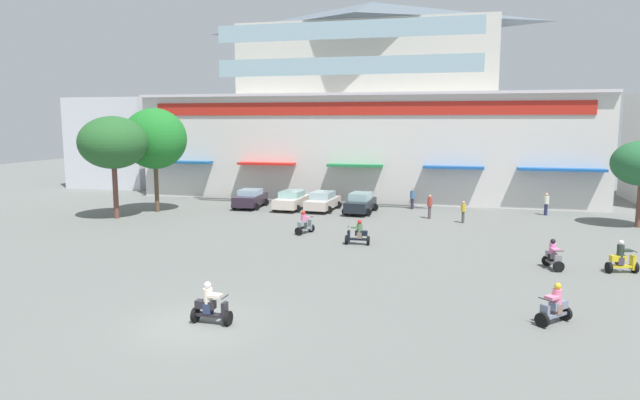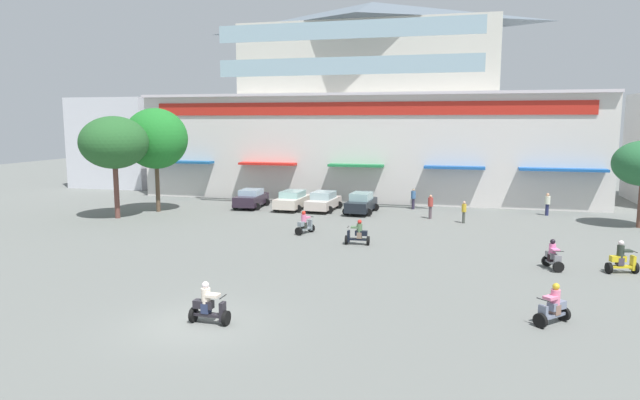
{
  "view_description": "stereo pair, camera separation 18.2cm",
  "coord_description": "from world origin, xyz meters",
  "px_view_note": "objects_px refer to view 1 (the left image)",
  "views": [
    {
      "loc": [
        8.79,
        -17.26,
        7.12
      ],
      "look_at": [
        0.73,
        14.53,
        2.44
      ],
      "focal_mm": 31.55,
      "sensor_mm": 36.0,
      "label": 1
    },
    {
      "loc": [
        8.97,
        -17.22,
        7.12
      ],
      "look_at": [
        0.73,
        14.53,
        2.44
      ],
      "focal_mm": 31.55,
      "sensor_mm": 36.0,
      "label": 2
    }
  ],
  "objects_px": {
    "plaza_tree_2": "(113,143)",
    "parked_car_0": "(250,198)",
    "scooter_rider_3": "(305,224)",
    "pedestrian_3": "(412,197)",
    "scooter_rider_4": "(211,307)",
    "pedestrian_0": "(546,203)",
    "scooter_rider_5": "(622,259)",
    "scooter_rider_2": "(555,307)",
    "pedestrian_1": "(463,211)",
    "scooter_rider_1": "(358,234)",
    "plaza_tree_0": "(155,139)",
    "parked_car_1": "(292,200)",
    "parked_car_2": "(323,201)",
    "scooter_rider_0": "(553,257)",
    "pedestrian_2": "(430,205)",
    "parked_car_3": "(360,203)"
  },
  "relations": [
    {
      "from": "scooter_rider_2",
      "to": "pedestrian_1",
      "type": "bearing_deg",
      "value": 99.2
    },
    {
      "from": "plaza_tree_0",
      "to": "pedestrian_0",
      "type": "bearing_deg",
      "value": 11.05
    },
    {
      "from": "scooter_rider_4",
      "to": "scooter_rider_5",
      "type": "distance_m",
      "value": 19.19
    },
    {
      "from": "parked_car_0",
      "to": "scooter_rider_2",
      "type": "relative_size",
      "value": 2.71
    },
    {
      "from": "parked_car_2",
      "to": "pedestrian_1",
      "type": "height_order",
      "value": "pedestrian_1"
    },
    {
      "from": "parked_car_3",
      "to": "scooter_rider_4",
      "type": "bearing_deg",
      "value": -92.1
    },
    {
      "from": "parked_car_0",
      "to": "parked_car_3",
      "type": "height_order",
      "value": "parked_car_3"
    },
    {
      "from": "scooter_rider_1",
      "to": "pedestrian_1",
      "type": "height_order",
      "value": "pedestrian_1"
    },
    {
      "from": "parked_car_0",
      "to": "parked_car_3",
      "type": "relative_size",
      "value": 0.93
    },
    {
      "from": "plaza_tree_0",
      "to": "pedestrian_3",
      "type": "distance_m",
      "value": 20.79
    },
    {
      "from": "pedestrian_1",
      "to": "pedestrian_3",
      "type": "height_order",
      "value": "pedestrian_3"
    },
    {
      "from": "scooter_rider_1",
      "to": "scooter_rider_3",
      "type": "relative_size",
      "value": 0.94
    },
    {
      "from": "pedestrian_0",
      "to": "pedestrian_3",
      "type": "distance_m",
      "value": 10.04
    },
    {
      "from": "parked_car_0",
      "to": "scooter_rider_3",
      "type": "relative_size",
      "value": 2.56
    },
    {
      "from": "plaza_tree_2",
      "to": "parked_car_0",
      "type": "bearing_deg",
      "value": 42.59
    },
    {
      "from": "scooter_rider_0",
      "to": "plaza_tree_0",
      "type": "bearing_deg",
      "value": 158.8
    },
    {
      "from": "scooter_rider_0",
      "to": "scooter_rider_4",
      "type": "distance_m",
      "value": 16.79
    },
    {
      "from": "parked_car_2",
      "to": "scooter_rider_5",
      "type": "distance_m",
      "value": 23.06
    },
    {
      "from": "scooter_rider_4",
      "to": "pedestrian_0",
      "type": "bearing_deg",
      "value": 61.74
    },
    {
      "from": "parked_car_1",
      "to": "scooter_rider_4",
      "type": "height_order",
      "value": "scooter_rider_4"
    },
    {
      "from": "scooter_rider_0",
      "to": "scooter_rider_2",
      "type": "relative_size",
      "value": 0.99
    },
    {
      "from": "parked_car_0",
      "to": "scooter_rider_3",
      "type": "bearing_deg",
      "value": -51.76
    },
    {
      "from": "plaza_tree_0",
      "to": "scooter_rider_5",
      "type": "bearing_deg",
      "value": -19.26
    },
    {
      "from": "scooter_rider_5",
      "to": "pedestrian_1",
      "type": "height_order",
      "value": "scooter_rider_5"
    },
    {
      "from": "parked_car_1",
      "to": "scooter_rider_1",
      "type": "relative_size",
      "value": 2.99
    },
    {
      "from": "plaza_tree_2",
      "to": "scooter_rider_5",
      "type": "height_order",
      "value": "plaza_tree_2"
    },
    {
      "from": "parked_car_3",
      "to": "scooter_rider_4",
      "type": "height_order",
      "value": "parked_car_3"
    },
    {
      "from": "scooter_rider_3",
      "to": "pedestrian_2",
      "type": "height_order",
      "value": "pedestrian_2"
    },
    {
      "from": "parked_car_2",
      "to": "pedestrian_2",
      "type": "relative_size",
      "value": 2.5
    },
    {
      "from": "pedestrian_2",
      "to": "pedestrian_3",
      "type": "xyz_separation_m",
      "value": [
        -1.61,
        4.19,
        -0.05
      ]
    },
    {
      "from": "scooter_rider_3",
      "to": "pedestrian_3",
      "type": "xyz_separation_m",
      "value": [
        5.71,
        11.73,
        0.33
      ]
    },
    {
      "from": "scooter_rider_4",
      "to": "scooter_rider_3",
      "type": "bearing_deg",
      "value": 93.94
    },
    {
      "from": "scooter_rider_2",
      "to": "scooter_rider_0",
      "type": "bearing_deg",
      "value": 82.28
    },
    {
      "from": "plaza_tree_2",
      "to": "scooter_rider_0",
      "type": "bearing_deg",
      "value": -14.13
    },
    {
      "from": "parked_car_0",
      "to": "scooter_rider_1",
      "type": "relative_size",
      "value": 2.72
    },
    {
      "from": "scooter_rider_1",
      "to": "scooter_rider_5",
      "type": "distance_m",
      "value": 13.42
    },
    {
      "from": "scooter_rider_5",
      "to": "scooter_rider_4",
      "type": "bearing_deg",
      "value": -145.51
    },
    {
      "from": "parked_car_2",
      "to": "scooter_rider_1",
      "type": "bearing_deg",
      "value": -66.66
    },
    {
      "from": "plaza_tree_0",
      "to": "parked_car_0",
      "type": "distance_m",
      "value": 8.81
    },
    {
      "from": "pedestrian_2",
      "to": "parked_car_1",
      "type": "bearing_deg",
      "value": 171.65
    },
    {
      "from": "parked_car_3",
      "to": "pedestrian_0",
      "type": "xyz_separation_m",
      "value": [
        13.73,
        2.48,
        0.16
      ]
    },
    {
      "from": "plaza_tree_2",
      "to": "pedestrian_0",
      "type": "height_order",
      "value": "plaza_tree_2"
    },
    {
      "from": "scooter_rider_4",
      "to": "pedestrian_3",
      "type": "relative_size",
      "value": 0.91
    },
    {
      "from": "scooter_rider_1",
      "to": "scooter_rider_5",
      "type": "xyz_separation_m",
      "value": [
        13.1,
        -2.92,
        0.04
      ]
    },
    {
      "from": "pedestrian_3",
      "to": "scooter_rider_4",
      "type": "bearing_deg",
      "value": -99.42
    },
    {
      "from": "plaza_tree_2",
      "to": "pedestrian_3",
      "type": "xyz_separation_m",
      "value": [
        20.58,
        9.65,
        -4.55
      ]
    },
    {
      "from": "scooter_rider_0",
      "to": "scooter_rider_3",
      "type": "bearing_deg",
      "value": 159.62
    },
    {
      "from": "scooter_rider_5",
      "to": "pedestrian_3",
      "type": "relative_size",
      "value": 0.94
    },
    {
      "from": "pedestrian_0",
      "to": "scooter_rider_5",
      "type": "bearing_deg",
      "value": -85.88
    },
    {
      "from": "plaza_tree_0",
      "to": "pedestrian_3",
      "type": "xyz_separation_m",
      "value": [
        19.25,
        6.25,
        -4.74
      ]
    }
  ]
}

